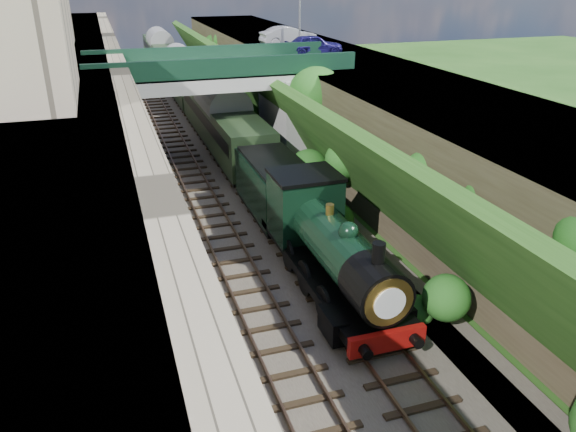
{
  "coord_description": "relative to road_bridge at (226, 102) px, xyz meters",
  "views": [
    {
      "loc": [
        -6.48,
        -11.38,
        11.93
      ],
      "look_at": [
        0.0,
        8.33,
        2.76
      ],
      "focal_mm": 35.0,
      "sensor_mm": 36.0,
      "label": 1
    }
  ],
  "objects": [
    {
      "name": "tree",
      "position": [
        4.97,
        -3.36,
        0.57
      ],
      "size": [
        3.6,
        3.8,
        6.6
      ],
      "color": "black",
      "rests_on": "ground"
    },
    {
      "name": "coach_middle",
      "position": [
        0.26,
        21.45,
        -2.03
      ],
      "size": [
        2.9,
        18.0,
        3.7
      ],
      "color": "black",
      "rests_on": "trackbed"
    },
    {
      "name": "trackbed",
      "position": [
        -0.94,
        -4.0,
        -3.98
      ],
      "size": [
        10.0,
        90.0,
        0.2
      ],
      "primitive_type": "cube",
      "color": "#473F38",
      "rests_on": "ground"
    },
    {
      "name": "track_right",
      "position": [
        0.26,
        -4.0,
        -3.83
      ],
      "size": [
        2.5,
        90.0,
        0.2
      ],
      "color": "black",
      "rests_on": "trackbed"
    },
    {
      "name": "lamppost",
      "position": [
        7.67,
        7.54,
        5.49
      ],
      "size": [
        0.87,
        0.15,
        6.0
      ],
      "color": "gray",
      "rests_on": "street_plateau_right"
    },
    {
      "name": "track_left",
      "position": [
        -2.94,
        -4.0,
        -3.83
      ],
      "size": [
        2.5,
        90.0,
        0.2
      ],
      "color": "black",
      "rests_on": "trackbed"
    },
    {
      "name": "car_blue",
      "position": [
        7.26,
        3.45,
        2.88
      ],
      "size": [
        4.21,
        1.79,
        1.42
      ],
      "primitive_type": "imported",
      "rotation": [
        0.0,
        0.0,
        1.54
      ],
      "color": "#191356",
      "rests_on": "street_plateau_right"
    },
    {
      "name": "ground",
      "position": [
        -0.94,
        -24.0,
        -4.08
      ],
      "size": [
        160.0,
        160.0,
        0.0
      ],
      "primitive_type": "plane",
      "color": "#1E4714",
      "rests_on": "ground"
    },
    {
      "name": "road_bridge",
      "position": [
        0.0,
        0.0,
        0.0
      ],
      "size": [
        16.0,
        6.4,
        7.25
      ],
      "color": "gray",
      "rests_on": "ground"
    },
    {
      "name": "retaining_wall",
      "position": [
        -6.44,
        -4.0,
        -0.58
      ],
      "size": [
        1.0,
        90.0,
        7.0
      ],
      "primitive_type": "cube",
      "color": "#756B56",
      "rests_on": "ground"
    },
    {
      "name": "coach_front",
      "position": [
        0.26,
        2.65,
        -2.03
      ],
      "size": [
        2.9,
        18.0,
        3.7
      ],
      "color": "black",
      "rests_on": "trackbed"
    },
    {
      "name": "coach_rear",
      "position": [
        0.26,
        40.25,
        -2.03
      ],
      "size": [
        2.9,
        18.0,
        3.7
      ],
      "color": "black",
      "rests_on": "trackbed"
    },
    {
      "name": "street_plateau_right",
      "position": [
        8.56,
        -4.0,
        -0.95
      ],
      "size": [
        8.0,
        90.0,
        6.25
      ],
      "primitive_type": "cube",
      "color": "#262628",
      "rests_on": "ground"
    },
    {
      "name": "tender",
      "position": [
        0.26,
        -9.95,
        -2.46
      ],
      "size": [
        2.7,
        6.0,
        3.05
      ],
      "color": "black",
      "rests_on": "trackbed"
    },
    {
      "name": "car_silver",
      "position": [
        7.25,
        9.13,
        2.92
      ],
      "size": [
        4.58,
        1.77,
        1.49
      ],
      "primitive_type": "imported",
      "rotation": [
        0.0,
        0.0,
        1.61
      ],
      "color": "#98989C",
      "rests_on": "street_plateau_right"
    },
    {
      "name": "building_near",
      "position": [
        -10.44,
        -10.0,
        4.92
      ],
      "size": [
        4.0,
        8.0,
        4.0
      ],
      "primitive_type": "cube",
      "color": "gray",
      "rests_on": "street_plateau_left"
    },
    {
      "name": "street_plateau_left",
      "position": [
        -9.94,
        -4.0,
        -0.58
      ],
      "size": [
        6.0,
        90.0,
        7.0
      ],
      "primitive_type": "cube",
      "color": "#262628",
      "rests_on": "ground"
    },
    {
      "name": "building_far",
      "position": [
        -11.44,
        6.0,
        5.92
      ],
      "size": [
        5.0,
        10.0,
        6.0
      ],
      "primitive_type": "cube",
      "color": "gray",
      "rests_on": "street_plateau_left"
    },
    {
      "name": "locomotive",
      "position": [
        0.26,
        -17.31,
        -2.18
      ],
      "size": [
        3.1,
        10.22,
        3.83
      ],
      "color": "black",
      "rests_on": "trackbed"
    },
    {
      "name": "embankment_slope",
      "position": [
        4.05,
        -4.28,
        -1.32
      ],
      "size": [
        4.6,
        90.0,
        6.53
      ],
      "color": "#1E4714",
      "rests_on": "ground"
    }
  ]
}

